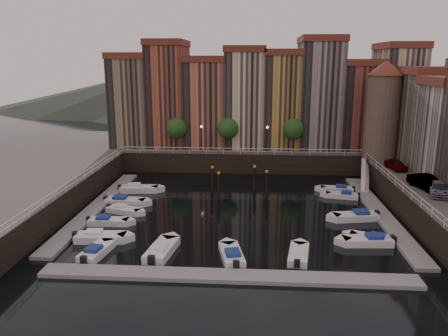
# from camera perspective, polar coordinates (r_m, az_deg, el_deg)

# --- Properties ---
(ground) EXTENTS (200.00, 200.00, 0.00)m
(ground) POSITION_cam_1_polar(r_m,az_deg,el_deg) (51.18, 1.57, -5.24)
(ground) COLOR black
(ground) RESTS_ON ground
(quay_far) EXTENTS (80.00, 20.00, 3.00)m
(quay_far) POSITION_cam_1_polar(r_m,az_deg,el_deg) (75.91, 2.37, 2.23)
(quay_far) COLOR black
(quay_far) RESTS_ON ground
(dock_left) EXTENTS (2.00, 28.00, 0.35)m
(dock_left) POSITION_cam_1_polar(r_m,az_deg,el_deg) (53.29, -16.22, -4.83)
(dock_left) COLOR gray
(dock_left) RESTS_ON ground
(dock_right) EXTENTS (2.00, 28.00, 0.35)m
(dock_right) POSITION_cam_1_polar(r_m,az_deg,el_deg) (52.16, 19.69, -5.50)
(dock_right) COLOR gray
(dock_right) RESTS_ON ground
(dock_near) EXTENTS (30.00, 2.00, 0.35)m
(dock_near) POSITION_cam_1_polar(r_m,az_deg,el_deg) (35.48, 0.44, -13.93)
(dock_near) COLOR gray
(dock_near) RESTS_ON ground
(mountains) EXTENTS (145.00, 100.00, 18.00)m
(mountains) POSITION_cam_1_polar(r_m,az_deg,el_deg) (158.60, 3.85, 10.58)
(mountains) COLOR #2D382D
(mountains) RESTS_ON ground
(far_terrace) EXTENTS (48.70, 10.30, 17.50)m
(far_terrace) POSITION_cam_1_polar(r_m,az_deg,el_deg) (72.10, 5.06, 9.17)
(far_terrace) COLOR #887457
(far_terrace) RESTS_ON quay_far
(corner_tower) EXTENTS (5.20, 5.20, 13.80)m
(corner_tower) POSITION_cam_1_polar(r_m,az_deg,el_deg) (65.75, 20.02, 7.30)
(corner_tower) COLOR #6B5B4C
(corner_tower) RESTS_ON quay_right
(promenade_trees) EXTENTS (21.20, 3.20, 5.20)m
(promenade_trees) POSITION_cam_1_polar(r_m,az_deg,el_deg) (67.39, 1.10, 5.16)
(promenade_trees) COLOR black
(promenade_trees) RESTS_ON quay_far
(street_lamps) EXTENTS (10.36, 0.36, 4.18)m
(street_lamps) POSITION_cam_1_polar(r_m,az_deg,el_deg) (66.50, 1.34, 4.44)
(street_lamps) COLOR black
(street_lamps) RESTS_ON quay_far
(railings) EXTENTS (36.08, 34.04, 0.52)m
(railings) POSITION_cam_1_polar(r_m,az_deg,el_deg) (54.81, 1.81, 0.17)
(railings) COLOR white
(railings) RESTS_ON ground
(gangway) EXTENTS (2.78, 8.32, 3.73)m
(gangway) POSITION_cam_1_polar(r_m,az_deg,el_deg) (62.10, 17.95, -0.65)
(gangway) COLOR white
(gangway) RESTS_ON ground
(mooring_pilings) EXTENTS (7.33, 4.10, 3.78)m
(mooring_pilings) POSITION_cam_1_polar(r_m,az_deg,el_deg) (55.67, 1.84, -1.89)
(mooring_pilings) COLOR black
(mooring_pilings) RESTS_ON ground
(boat_left_0) EXTENTS (5.08, 2.17, 1.15)m
(boat_left_0) POSITION_cam_1_polar(r_m,az_deg,el_deg) (43.67, -15.95, -8.68)
(boat_left_0) COLOR white
(boat_left_0) RESTS_ON ground
(boat_left_1) EXTENTS (4.43, 1.71, 1.01)m
(boat_left_1) POSITION_cam_1_polar(r_m,az_deg,el_deg) (47.69, -14.95, -6.74)
(boat_left_1) COLOR white
(boat_left_1) RESTS_ON ground
(boat_left_2) EXTENTS (4.33, 2.65, 0.97)m
(boat_left_2) POSITION_cam_1_polar(r_m,az_deg,el_deg) (50.76, -13.00, -5.37)
(boat_left_2) COLOR white
(boat_left_2) RESTS_ON ground
(boat_left_3) EXTENTS (5.09, 2.06, 1.16)m
(boat_left_3) POSITION_cam_1_polar(r_m,az_deg,el_deg) (53.63, -12.87, -4.26)
(boat_left_3) COLOR white
(boat_left_3) RESTS_ON ground
(boat_left_4) EXTENTS (5.29, 2.33, 1.20)m
(boat_left_4) POSITION_cam_1_polar(r_m,az_deg,el_deg) (58.35, -11.15, -2.68)
(boat_left_4) COLOR white
(boat_left_4) RESTS_ON ground
(boat_right_0) EXTENTS (4.86, 2.04, 1.10)m
(boat_right_0) POSITION_cam_1_polar(r_m,az_deg,el_deg) (43.42, 18.36, -9.02)
(boat_right_0) COLOR white
(boat_right_0) RESTS_ON ground
(boat_right_1) EXTENTS (4.32, 2.93, 0.98)m
(boat_right_1) POSITION_cam_1_polar(r_m,az_deg,el_deg) (44.15, 18.84, -8.73)
(boat_right_1) COLOR white
(boat_right_1) RESTS_ON ground
(boat_right_2) EXTENTS (5.15, 2.64, 1.15)m
(boat_right_2) POSITION_cam_1_polar(r_m,az_deg,el_deg) (49.46, 16.89, -6.06)
(boat_right_2) COLOR white
(boat_right_2) RESTS_ON ground
(boat_right_3) EXTENTS (4.25, 2.20, 0.95)m
(boat_right_3) POSITION_cam_1_polar(r_m,az_deg,el_deg) (56.75, 15.25, -3.47)
(boat_right_3) COLOR white
(boat_right_3) RESTS_ON ground
(boat_right_4) EXTENTS (4.44, 1.95, 1.00)m
(boat_right_4) POSITION_cam_1_polar(r_m,az_deg,el_deg) (59.22, 14.60, -2.69)
(boat_right_4) COLOR white
(boat_right_4) RESTS_ON ground
(boat_near_0) EXTENTS (2.33, 4.72, 1.06)m
(boat_near_0) POSITION_cam_1_polar(r_m,az_deg,el_deg) (40.79, -16.31, -10.39)
(boat_near_0) COLOR white
(boat_near_0) RESTS_ON ground
(boat_near_1) EXTENTS (2.55, 5.35, 1.20)m
(boat_near_1) POSITION_cam_1_polar(r_m,az_deg,el_deg) (39.68, -8.18, -10.57)
(boat_near_1) COLOR white
(boat_near_1) RESTS_ON ground
(boat_near_2) EXTENTS (2.61, 4.87, 1.09)m
(boat_near_2) POSITION_cam_1_polar(r_m,az_deg,el_deg) (38.44, 1.03, -11.32)
(boat_near_2) COLOR white
(boat_near_2) RESTS_ON ground
(boat_near_3) EXTENTS (2.28, 4.62, 1.04)m
(boat_near_3) POSITION_cam_1_polar(r_m,az_deg,el_deg) (39.12, 9.71, -11.09)
(boat_near_3) COLOR white
(boat_near_3) RESTS_ON ground
(car_a) EXTENTS (2.34, 4.19, 1.35)m
(car_a) POSITION_cam_1_polar(r_m,az_deg,el_deg) (60.28, 21.54, 0.35)
(car_a) COLOR gray
(car_a) RESTS_ON quay_right
(car_b) EXTENTS (2.85, 4.99, 1.56)m
(car_b) POSITION_cam_1_polar(r_m,az_deg,el_deg) (52.38, 24.86, -1.78)
(car_b) COLOR gray
(car_b) RESTS_ON quay_right
(car_c) EXTENTS (3.10, 4.86, 1.31)m
(car_c) POSITION_cam_1_polar(r_m,az_deg,el_deg) (50.71, 26.23, -2.55)
(car_c) COLOR gray
(car_c) RESTS_ON quay_right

